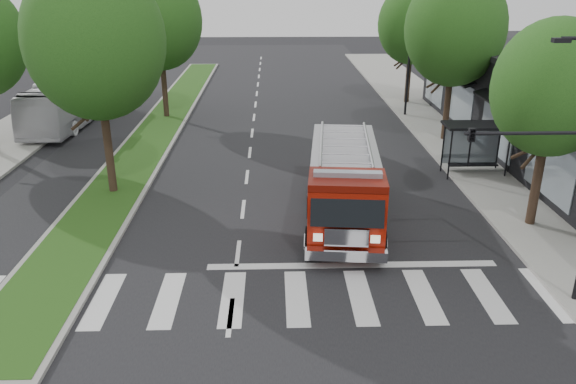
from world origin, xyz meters
name	(u,v)px	position (x,y,z in m)	size (l,w,h in m)	color
ground	(238,253)	(0.00, 0.00, 0.00)	(140.00, 140.00, 0.00)	black
sidewalk_right	(484,161)	(12.50, 10.00, 0.07)	(5.00, 80.00, 0.15)	gray
median	(162,124)	(-6.00, 18.00, 0.08)	(3.00, 50.00, 0.15)	gray
storefront_row	(576,115)	(17.00, 10.00, 2.50)	(8.00, 30.00, 5.00)	black
bus_shelter	(476,135)	(11.20, 8.15, 2.04)	(3.20, 1.60, 2.61)	black
tree_right_near	(553,89)	(11.50, 2.00, 5.51)	(4.40, 4.40, 8.05)	black
tree_right_mid	(455,28)	(11.50, 14.00, 6.49)	(5.60, 5.60, 9.72)	black
tree_right_far	(412,24)	(11.50, 24.00, 5.84)	(5.00, 5.00, 8.73)	black
tree_median_near	(95,40)	(-6.00, 6.00, 6.81)	(5.80, 5.80, 10.16)	black
tree_median_far	(159,20)	(-6.00, 20.00, 6.49)	(5.60, 5.60, 9.72)	black
streetlight_right_near	(573,159)	(9.61, -3.50, 4.67)	(4.08, 0.22, 8.00)	black
streetlight_right_far	(407,51)	(10.35, 20.00, 4.48)	(2.11, 0.20, 8.00)	black
fire_engine	(344,183)	(4.15, 3.01, 1.52)	(3.61, 9.35, 3.16)	#5F0D05
city_bus	(69,101)	(-12.00, 18.64, 1.55)	(2.61, 11.15, 3.10)	#BCBBC0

